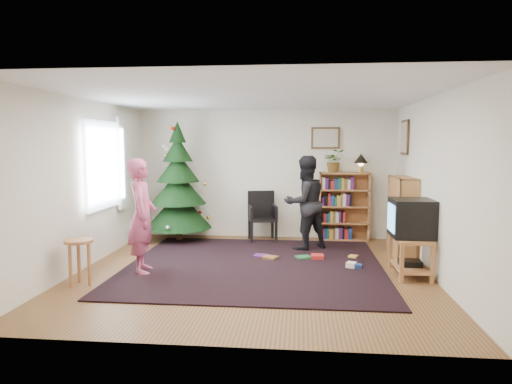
# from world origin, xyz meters

# --- Properties ---
(floor) EXTENTS (5.00, 5.00, 0.00)m
(floor) POSITION_xyz_m (0.00, 0.00, 0.00)
(floor) COLOR brown
(floor) RESTS_ON ground
(ceiling) EXTENTS (5.00, 5.00, 0.00)m
(ceiling) POSITION_xyz_m (0.00, 0.00, 2.50)
(ceiling) COLOR white
(ceiling) RESTS_ON wall_back
(wall_back) EXTENTS (5.00, 0.02, 2.50)m
(wall_back) POSITION_xyz_m (0.00, 2.50, 1.25)
(wall_back) COLOR silver
(wall_back) RESTS_ON floor
(wall_front) EXTENTS (5.00, 0.02, 2.50)m
(wall_front) POSITION_xyz_m (0.00, -2.50, 1.25)
(wall_front) COLOR silver
(wall_front) RESTS_ON floor
(wall_left) EXTENTS (0.02, 5.00, 2.50)m
(wall_left) POSITION_xyz_m (-2.50, 0.00, 1.25)
(wall_left) COLOR silver
(wall_left) RESTS_ON floor
(wall_right) EXTENTS (0.02, 5.00, 2.50)m
(wall_right) POSITION_xyz_m (2.50, 0.00, 1.25)
(wall_right) COLOR silver
(wall_right) RESTS_ON floor
(rug) EXTENTS (3.80, 3.60, 0.02)m
(rug) POSITION_xyz_m (0.00, 0.30, 0.01)
(rug) COLOR black
(rug) RESTS_ON floor
(window_pane) EXTENTS (0.04, 1.20, 1.40)m
(window_pane) POSITION_xyz_m (-2.47, 0.60, 1.50)
(window_pane) COLOR silver
(window_pane) RESTS_ON wall_left
(curtain) EXTENTS (0.06, 0.35, 1.60)m
(curtain) POSITION_xyz_m (-2.43, 1.30, 1.50)
(curtain) COLOR silver
(curtain) RESTS_ON wall_left
(picture_back) EXTENTS (0.55, 0.03, 0.42)m
(picture_back) POSITION_xyz_m (1.15, 2.48, 1.95)
(picture_back) COLOR #4C3319
(picture_back) RESTS_ON wall_back
(picture_right) EXTENTS (0.03, 0.50, 0.60)m
(picture_right) POSITION_xyz_m (2.48, 1.75, 1.95)
(picture_right) COLOR #4C3319
(picture_right) RESTS_ON wall_right
(christmas_tree) EXTENTS (1.25, 1.25, 2.26)m
(christmas_tree) POSITION_xyz_m (-1.63, 2.00, 0.94)
(christmas_tree) COLOR #3F2816
(christmas_tree) RESTS_ON rug
(bookshelf_back) EXTENTS (0.95, 0.30, 1.30)m
(bookshelf_back) POSITION_xyz_m (1.51, 2.34, 0.66)
(bookshelf_back) COLOR #AD7A3E
(bookshelf_back) RESTS_ON floor
(bookshelf_right) EXTENTS (0.30, 0.95, 1.30)m
(bookshelf_right) POSITION_xyz_m (2.34, 1.16, 0.66)
(bookshelf_right) COLOR #AD7A3E
(bookshelf_right) RESTS_ON floor
(tv_stand) EXTENTS (0.45, 0.82, 0.55)m
(tv_stand) POSITION_xyz_m (2.22, 0.01, 0.32)
(tv_stand) COLOR #AD7A3E
(tv_stand) RESTS_ON floor
(crt_tv) EXTENTS (0.56, 0.60, 0.53)m
(crt_tv) POSITION_xyz_m (2.22, 0.01, 0.81)
(crt_tv) COLOR black
(crt_tv) RESTS_ON tv_stand
(armchair) EXTENTS (0.61, 0.61, 0.94)m
(armchair) POSITION_xyz_m (-0.03, 2.19, 0.50)
(armchair) COLOR black
(armchair) RESTS_ON rug
(stool) EXTENTS (0.36, 0.36, 0.61)m
(stool) POSITION_xyz_m (-2.17, -0.88, 0.47)
(stool) COLOR #AD7A3E
(stool) RESTS_ON floor
(person_standing) EXTENTS (0.53, 0.68, 1.64)m
(person_standing) POSITION_xyz_m (-1.56, -0.21, 0.82)
(person_standing) COLOR #BA4A71
(person_standing) RESTS_ON rug
(person_by_chair) EXTENTS (1.01, 0.95, 1.64)m
(person_by_chair) POSITION_xyz_m (0.76, 1.48, 0.82)
(person_by_chair) COLOR black
(person_by_chair) RESTS_ON rug
(potted_plant) EXTENTS (0.41, 0.36, 0.43)m
(potted_plant) POSITION_xyz_m (1.31, 2.34, 1.52)
(potted_plant) COLOR gray
(potted_plant) RESTS_ON bookshelf_back
(table_lamp) EXTENTS (0.27, 0.27, 0.35)m
(table_lamp) POSITION_xyz_m (1.81, 2.34, 1.54)
(table_lamp) COLOR #A57F33
(table_lamp) RESTS_ON bookshelf_back
(floor_clutter) EXTENTS (1.70, 0.83, 0.08)m
(floor_clutter) POSITION_xyz_m (0.92, 0.64, 0.04)
(floor_clutter) COLOR #A51E19
(floor_clutter) RESTS_ON rug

